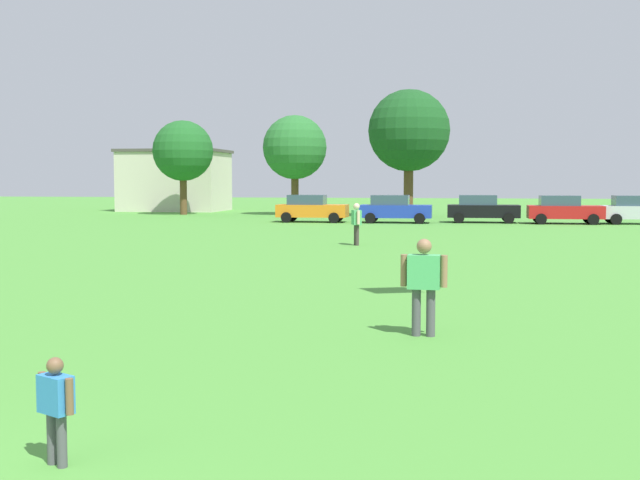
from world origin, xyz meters
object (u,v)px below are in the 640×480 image
(parked_car_black_2, at_px, (482,209))
(tree_far_right, at_px, (409,131))
(tree_far_left, at_px, (183,151))
(child_kite_flyer, at_px, (56,402))
(parked_car_blue_1, at_px, (394,209))
(parked_car_silver_4, at_px, (638,210))
(adult_bystander, at_px, (424,279))
(parked_car_orange_0, at_px, (311,208))
(tree_center, at_px, (295,148))
(parked_car_red_3, at_px, (564,209))
(bystander_near_trees, at_px, (356,220))

(parked_car_black_2, xyz_separation_m, tree_far_right, (-4.85, 6.75, 5.14))
(tree_far_right, bearing_deg, tree_far_left, 177.05)
(child_kite_flyer, bearing_deg, tree_far_right, 116.38)
(parked_car_blue_1, xyz_separation_m, parked_car_silver_4, (14.20, 0.99, 0.00))
(adult_bystander, height_order, tree_far_right, tree_far_right)
(parked_car_orange_0, bearing_deg, tree_center, 107.14)
(parked_car_black_2, bearing_deg, adult_bystander, -93.38)
(parked_car_red_3, bearing_deg, parked_car_silver_4, 5.63)
(tree_far_left, height_order, tree_far_right, tree_far_right)
(child_kite_flyer, bearing_deg, parked_car_silver_4, 98.30)
(parked_car_blue_1, height_order, tree_center, tree_center)
(tree_center, bearing_deg, adult_bystander, -75.87)
(adult_bystander, distance_m, parked_car_black_2, 36.02)
(parked_car_blue_1, height_order, tree_far_right, tree_far_right)
(parked_car_orange_0, relative_size, tree_far_left, 0.61)
(parked_car_orange_0, xyz_separation_m, parked_car_black_2, (10.34, 1.17, 0.00))
(parked_car_silver_4, bearing_deg, adult_bystander, -107.23)
(tree_far_left, bearing_deg, parked_car_red_3, -17.24)
(adult_bystander, xyz_separation_m, tree_center, (-11.18, 44.41, 4.00))
(parked_car_orange_0, distance_m, tree_center, 10.89)
(parked_car_red_3, xyz_separation_m, tree_far_left, (-26.37, 8.18, 3.88))
(tree_far_right, bearing_deg, parked_car_orange_0, -124.75)
(child_kite_flyer, xyz_separation_m, parked_car_silver_4, (14.15, 42.40, 0.26))
(tree_center, bearing_deg, child_kite_flyer, -80.94)
(tree_far_left, relative_size, tree_far_right, 0.79)
(child_kite_flyer, height_order, tree_far_left, tree_far_left)
(parked_car_black_2, distance_m, parked_car_silver_4, 8.98)
(adult_bystander, relative_size, parked_car_blue_1, 0.38)
(parked_car_black_2, height_order, tree_center, tree_center)
(parked_car_silver_4, bearing_deg, parked_car_orange_0, -176.96)
(parked_car_silver_4, bearing_deg, child_kite_flyer, -108.46)
(bystander_near_trees, relative_size, parked_car_orange_0, 0.39)
(child_kite_flyer, relative_size, parked_car_black_2, 0.23)
(parked_car_silver_4, height_order, tree_far_left, tree_far_left)
(child_kite_flyer, bearing_deg, parked_car_black_2, 109.82)
(child_kite_flyer, distance_m, tree_far_left, 52.96)
(parked_car_black_2, height_order, tree_far_left, tree_far_left)
(bystander_near_trees, distance_m, tree_far_left, 30.46)
(parked_car_silver_4, bearing_deg, bystander_near_trees, -129.11)
(adult_bystander, relative_size, bystander_near_trees, 0.97)
(parked_car_orange_0, bearing_deg, bystander_near_trees, -73.79)
(parked_car_blue_1, xyz_separation_m, tree_center, (-8.09, 9.60, 4.11))
(parked_car_red_3, bearing_deg, adult_bystander, -100.95)
(parked_car_black_2, relative_size, parked_car_red_3, 1.00)
(adult_bystander, relative_size, parked_car_red_3, 0.38)
(parked_car_blue_1, relative_size, tree_far_right, 0.48)
(parked_car_orange_0, relative_size, parked_car_red_3, 1.00)
(bystander_near_trees, bearing_deg, parked_car_red_3, -49.54)
(parked_car_black_2, bearing_deg, bystander_near_trees, -106.97)
(parked_car_silver_4, distance_m, tree_far_right, 16.28)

